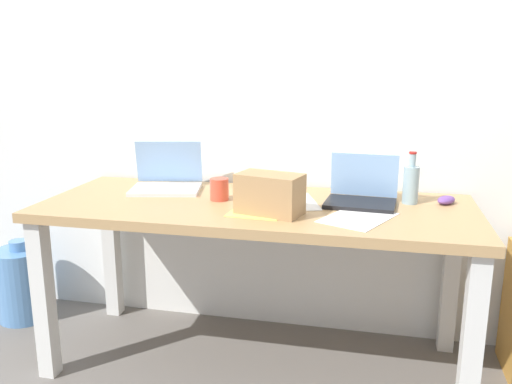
{
  "coord_description": "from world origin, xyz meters",
  "views": [
    {
      "loc": [
        0.48,
        -2.12,
        1.31
      ],
      "look_at": [
        0.0,
        0.0,
        0.79
      ],
      "focal_mm": 37.46,
      "sensor_mm": 36.0,
      "label": 1
    }
  ],
  "objects_px": {
    "beer_bottle": "(411,183)",
    "laptop_right": "(362,194)",
    "laptop_left": "(167,180)",
    "coffee_mug": "(219,189)",
    "cardboard_box": "(270,194)",
    "computer_mouse": "(446,200)",
    "desk": "(256,225)",
    "water_cooler_jug": "(23,283)"
  },
  "relations": [
    {
      "from": "laptop_left",
      "to": "water_cooler_jug",
      "type": "xyz_separation_m",
      "value": [
        -0.83,
        -0.01,
        -0.59
      ]
    },
    {
      "from": "computer_mouse",
      "to": "cardboard_box",
      "type": "bearing_deg",
      "value": -122.26
    },
    {
      "from": "computer_mouse",
      "to": "water_cooler_jug",
      "type": "height_order",
      "value": "computer_mouse"
    },
    {
      "from": "beer_bottle",
      "to": "desk",
      "type": "bearing_deg",
      "value": -166.82
    },
    {
      "from": "computer_mouse",
      "to": "coffee_mug",
      "type": "relative_size",
      "value": 1.05
    },
    {
      "from": "cardboard_box",
      "to": "water_cooler_jug",
      "type": "bearing_deg",
      "value": 168.16
    },
    {
      "from": "laptop_left",
      "to": "cardboard_box",
      "type": "height_order",
      "value": "laptop_left"
    },
    {
      "from": "laptop_right",
      "to": "beer_bottle",
      "type": "height_order",
      "value": "beer_bottle"
    },
    {
      "from": "laptop_left",
      "to": "cardboard_box",
      "type": "distance_m",
      "value": 0.63
    },
    {
      "from": "computer_mouse",
      "to": "laptop_left",
      "type": "bearing_deg",
      "value": -145.76
    },
    {
      "from": "laptop_left",
      "to": "coffee_mug",
      "type": "distance_m",
      "value": 0.32
    },
    {
      "from": "coffee_mug",
      "to": "water_cooler_jug",
      "type": "distance_m",
      "value": 1.27
    },
    {
      "from": "laptop_left",
      "to": "laptop_right",
      "type": "relative_size",
      "value": 1.19
    },
    {
      "from": "laptop_right",
      "to": "water_cooler_jug",
      "type": "relative_size",
      "value": 0.7
    },
    {
      "from": "laptop_right",
      "to": "water_cooler_jug",
      "type": "bearing_deg",
      "value": 178.21
    },
    {
      "from": "laptop_left",
      "to": "laptop_right",
      "type": "height_order",
      "value": "laptop_left"
    },
    {
      "from": "cardboard_box",
      "to": "computer_mouse",
      "type": "bearing_deg",
      "value": 24.08
    },
    {
      "from": "desk",
      "to": "cardboard_box",
      "type": "xyz_separation_m",
      "value": [
        0.09,
        -0.14,
        0.18
      ]
    },
    {
      "from": "laptop_left",
      "to": "laptop_right",
      "type": "distance_m",
      "value": 0.9
    },
    {
      "from": "laptop_left",
      "to": "desk",
      "type": "bearing_deg",
      "value": -18.82
    },
    {
      "from": "laptop_right",
      "to": "coffee_mug",
      "type": "bearing_deg",
      "value": -173.33
    },
    {
      "from": "laptop_right",
      "to": "laptop_left",
      "type": "bearing_deg",
      "value": 175.94
    },
    {
      "from": "desk",
      "to": "coffee_mug",
      "type": "bearing_deg",
      "value": 171.83
    },
    {
      "from": "laptop_right",
      "to": "beer_bottle",
      "type": "xyz_separation_m",
      "value": [
        0.2,
        0.05,
        0.04
      ]
    },
    {
      "from": "beer_bottle",
      "to": "cardboard_box",
      "type": "relative_size",
      "value": 0.88
    },
    {
      "from": "desk",
      "to": "beer_bottle",
      "type": "height_order",
      "value": "beer_bottle"
    },
    {
      "from": "laptop_left",
      "to": "coffee_mug",
      "type": "relative_size",
      "value": 3.75
    },
    {
      "from": "coffee_mug",
      "to": "cardboard_box",
      "type": "bearing_deg",
      "value": -32.89
    },
    {
      "from": "laptop_left",
      "to": "coffee_mug",
      "type": "xyz_separation_m",
      "value": [
        0.3,
        -0.13,
        0.0
      ]
    },
    {
      "from": "desk",
      "to": "cardboard_box",
      "type": "relative_size",
      "value": 7.27
    },
    {
      "from": "laptop_left",
      "to": "coffee_mug",
      "type": "height_order",
      "value": "laptop_left"
    },
    {
      "from": "desk",
      "to": "coffee_mug",
      "type": "relative_size",
      "value": 19.08
    },
    {
      "from": "laptop_left",
      "to": "computer_mouse",
      "type": "xyz_separation_m",
      "value": [
        1.24,
        0.01,
        -0.03
      ]
    },
    {
      "from": "laptop_right",
      "to": "water_cooler_jug",
      "type": "distance_m",
      "value": 1.82
    },
    {
      "from": "water_cooler_jug",
      "to": "cardboard_box",
      "type": "bearing_deg",
      "value": -11.84
    },
    {
      "from": "laptop_right",
      "to": "coffee_mug",
      "type": "distance_m",
      "value": 0.6
    },
    {
      "from": "desk",
      "to": "beer_bottle",
      "type": "relative_size",
      "value": 8.25
    },
    {
      "from": "beer_bottle",
      "to": "laptop_right",
      "type": "bearing_deg",
      "value": -164.88
    },
    {
      "from": "laptop_right",
      "to": "beer_bottle",
      "type": "distance_m",
      "value": 0.21
    },
    {
      "from": "water_cooler_jug",
      "to": "coffee_mug",
      "type": "bearing_deg",
      "value": -6.31
    },
    {
      "from": "desk",
      "to": "beer_bottle",
      "type": "xyz_separation_m",
      "value": [
        0.63,
        0.15,
        0.18
      ]
    },
    {
      "from": "laptop_left",
      "to": "water_cooler_jug",
      "type": "distance_m",
      "value": 1.02
    }
  ]
}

